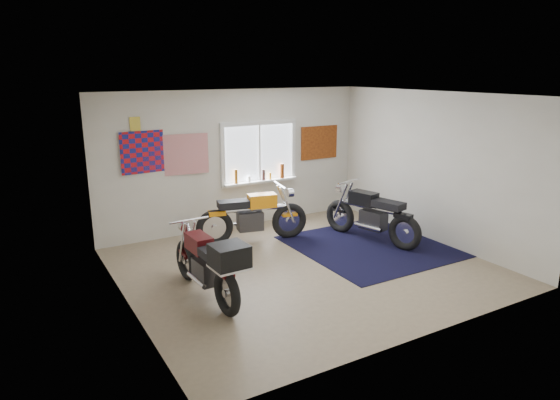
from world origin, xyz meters
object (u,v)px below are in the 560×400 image
black_chrome_bike (371,216)px  maroon_tourer (209,265)px  yellow_triumph (252,217)px  navy_rug (370,246)px

black_chrome_bike → maroon_tourer: size_ratio=1.03×
yellow_triumph → black_chrome_bike: 2.18m
navy_rug → black_chrome_bike: black_chrome_bike is taller
navy_rug → maroon_tourer: bearing=-170.4°
navy_rug → black_chrome_bike: 0.56m
navy_rug → maroon_tourer: (-3.28, -0.56, 0.51)m
maroon_tourer → yellow_triumph: bearing=-43.1°
maroon_tourer → black_chrome_bike: bearing=-79.4°
navy_rug → maroon_tourer: size_ratio=1.32×
yellow_triumph → navy_rug: bearing=-25.4°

